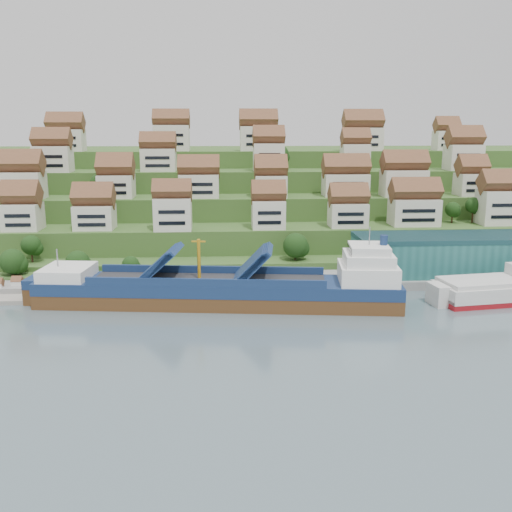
{
  "coord_description": "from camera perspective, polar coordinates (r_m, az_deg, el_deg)",
  "views": [
    {
      "loc": [
        -12.55,
        -124.09,
        38.96
      ],
      "look_at": [
        -4.22,
        14.0,
        8.0
      ],
      "focal_mm": 40.0,
      "sensor_mm": 36.0,
      "label": 1
    }
  ],
  "objects": [
    {
      "name": "pebble_beach",
      "position": [
        148.54,
        -21.17,
        -3.27
      ],
      "size": [
        45.0,
        20.0,
        1.0
      ],
      "primitive_type": "cube",
      "color": "gray",
      "rests_on": "ground"
    },
    {
      "name": "beach_huts",
      "position": [
        147.62,
        -22.1,
        -2.8
      ],
      "size": [
        14.4,
        3.7,
        2.2
      ],
      "color": "white",
      "rests_on": "pebble_beach"
    },
    {
      "name": "hillside_village",
      "position": [
        185.85,
        0.56,
        8.14
      ],
      "size": [
        157.47,
        62.02,
        29.25
      ],
      "color": "silver",
      "rests_on": "ground"
    },
    {
      "name": "warehouse",
      "position": [
        158.37,
        20.68,
        0.22
      ],
      "size": [
        60.0,
        15.0,
        10.0
      ],
      "primitive_type": "cube",
      "color": "#266966",
      "rests_on": "quay"
    },
    {
      "name": "hillside_trees",
      "position": [
        168.43,
        -4.79,
        4.67
      ],
      "size": [
        140.61,
        62.85,
        31.17
      ],
      "color": "#1D4015",
      "rests_on": "ground"
    },
    {
      "name": "hillside",
      "position": [
        229.74,
        -0.29,
        5.54
      ],
      "size": [
        260.0,
        128.0,
        31.0
      ],
      "color": "#2D4C1E",
      "rests_on": "ground"
    },
    {
      "name": "ground",
      "position": [
        130.67,
        2.23,
        -4.74
      ],
      "size": [
        300.0,
        300.0,
        0.0
      ],
      "primitive_type": "plane",
      "color": "slate",
      "rests_on": "ground"
    },
    {
      "name": "cargo_ship",
      "position": [
        128.56,
        -2.81,
        -3.46
      ],
      "size": [
        82.1,
        21.9,
        18.05
      ],
      "rotation": [
        0.0,
        0.0,
        -0.12
      ],
      "color": "#533319",
      "rests_on": "ground"
    },
    {
      "name": "quay",
      "position": [
        147.78,
        9.4,
        -2.4
      ],
      "size": [
        180.0,
        14.0,
        2.2
      ],
      "primitive_type": "cube",
      "color": "gray",
      "rests_on": "ground"
    },
    {
      "name": "flagpole",
      "position": [
        141.24,
        9.18,
        -0.68
      ],
      "size": [
        1.28,
        0.16,
        8.0
      ],
      "color": "gray",
      "rests_on": "quay"
    },
    {
      "name": "second_ship",
      "position": [
        143.87,
        23.53,
        -3.09
      ],
      "size": [
        31.23,
        15.3,
        8.68
      ],
      "rotation": [
        0.0,
        0.0,
        0.14
      ],
      "color": "maroon",
      "rests_on": "ground"
    }
  ]
}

